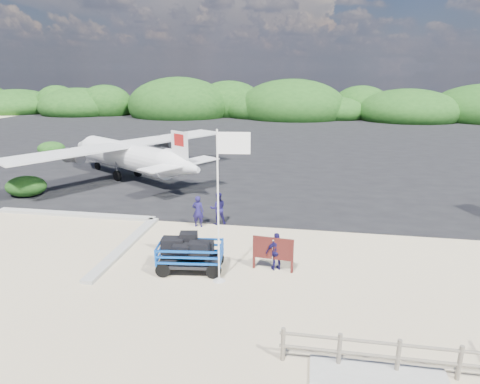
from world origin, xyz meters
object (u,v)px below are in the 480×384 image
object	(u,v)px
baggage_cart	(191,271)
flagpole	(219,281)
crew_a	(198,211)
crew_b	(218,208)
signboard	(273,270)
aircraft_small	(240,132)
crew_c	(277,251)

from	to	relation	value
baggage_cart	flagpole	distance (m)	1.41
crew_a	crew_b	xyz separation A→B (m)	(0.91, 0.52, 0.04)
signboard	crew_b	xyz separation A→B (m)	(-3.27, 4.73, 0.85)
signboard	aircraft_small	world-z (taller)	aircraft_small
baggage_cart	crew_a	bearing A→B (deg)	95.08
crew_a	crew_c	xyz separation A→B (m)	(4.32, -4.10, -0.03)
signboard	crew_b	world-z (taller)	crew_b
flagpole	crew_b	world-z (taller)	flagpole
crew_b	crew_a	bearing A→B (deg)	8.70
baggage_cart	flagpole	size ratio (longest dim) A/B	0.48
signboard	crew_c	size ratio (longest dim) A/B	1.12
crew_a	crew_c	distance (m)	5.96
signboard	crew_c	bearing A→B (deg)	43.05
crew_c	aircraft_small	size ratio (longest dim) A/B	0.22
crew_a	baggage_cart	bearing A→B (deg)	101.20
crew_a	crew_c	size ratio (longest dim) A/B	1.04
signboard	crew_a	world-z (taller)	crew_a
flagpole	crew_a	bearing A→B (deg)	112.80
crew_a	crew_c	bearing A→B (deg)	136.00
signboard	crew_b	bearing A→B (deg)	130.98
crew_c	baggage_cart	bearing A→B (deg)	-12.81
flagpole	crew_b	bearing A→B (deg)	102.97
baggage_cart	crew_a	world-z (taller)	crew_a
signboard	crew_a	size ratio (longest dim) A/B	1.07
crew_b	aircraft_small	bearing A→B (deg)	-103.35
flagpole	crew_c	distance (m)	2.55
crew_b	flagpole	bearing A→B (deg)	81.77
flagpole	signboard	distance (m)	2.25
signboard	crew_b	size ratio (longest dim) A/B	1.02
flagpole	crew_a	size ratio (longest dim) A/B	3.55
flagpole	crew_c	world-z (taller)	flagpole
crew_c	signboard	bearing A→B (deg)	11.90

